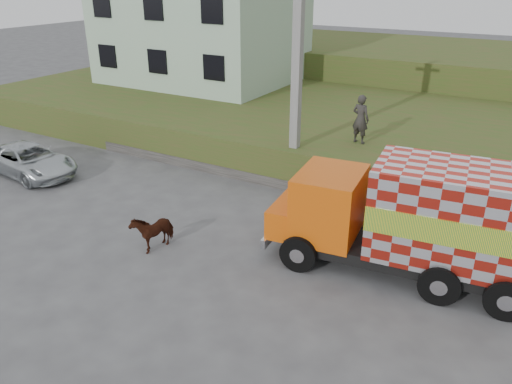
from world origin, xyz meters
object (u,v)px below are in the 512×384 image
Objects in this scene: utility_pole at (297,76)px; cargo_truck at (419,220)px; pedestrian at (361,119)px; cow at (153,230)px; suv at (29,160)px.

utility_pole is 7.00m from cargo_truck.
utility_pole is 2.99m from pedestrian.
cow is (-6.85, -2.35, -1.05)m from cargo_truck.
cargo_truck reaches higher than suv.
suv is at bearing -155.86° from utility_pole.
utility_pole is 7.22m from cow.
cow is at bearing 78.32° from pedestrian.
pedestrian is (1.84, 1.67, -1.67)m from utility_pole.
utility_pole is 6.22× the size of cow.
cargo_truck is at bearing 134.35° from pedestrian.
pedestrian is at bearing -57.35° from suv.
cargo_truck reaches higher than cow.
cargo_truck is 5.56× the size of cow.
utility_pole reaches higher than pedestrian.
cargo_truck is at bearing -83.21° from suv.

